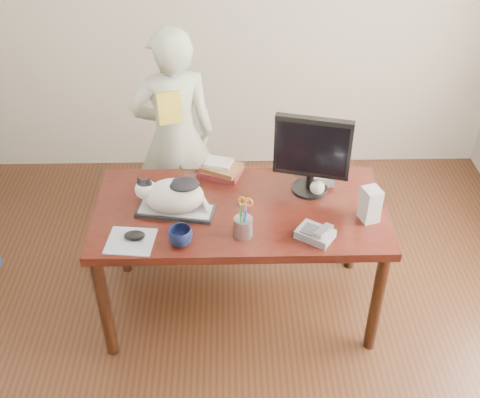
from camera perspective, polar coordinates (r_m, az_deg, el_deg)
name	(u,v)px	position (r m, az deg, el deg)	size (l,w,h in m)	color
room	(243,180)	(2.46, 0.29, 1.82)	(4.50, 4.50, 4.50)	black
desk	(239,221)	(3.45, -0.05, -2.05)	(1.60, 0.80, 0.75)	black
keyboard	(176,211)	(3.28, -6.13, -1.13)	(0.44, 0.23, 0.03)	black
cat	(172,195)	(3.22, -6.49, 0.42)	(0.41, 0.25, 0.23)	silver
monitor	(312,152)	(3.30, 6.87, 4.47)	(0.42, 0.25, 0.47)	black
pen_cup	(243,225)	(3.07, 0.32, -2.48)	(0.12, 0.12, 0.25)	gray
mousepad	(131,241)	(3.13, -10.32, -3.95)	(0.26, 0.24, 0.01)	#A2A6AE
mouse	(135,235)	(3.12, -9.96, -3.41)	(0.12, 0.08, 0.04)	black
coffee_mug	(180,236)	(3.05, -5.68, -3.56)	(0.12, 0.12, 0.10)	black
phone	(316,233)	(3.11, 7.22, -3.26)	(0.22, 0.21, 0.08)	slate
speaker	(370,204)	(3.24, 12.25, -0.50)	(0.11, 0.12, 0.19)	#A5A5A8
baseball	(317,188)	(3.41, 7.34, 1.08)	(0.08, 0.08, 0.08)	white
book_stack	(221,169)	(3.55, -1.85, 2.84)	(0.28, 0.25, 0.09)	#52161B
calculator	(320,173)	(3.56, 7.60, 2.44)	(0.17, 0.22, 0.06)	slate
person	(174,137)	(3.97, -6.23, 5.85)	(0.55, 0.36, 1.50)	white
held_book	(169,108)	(3.67, -6.72, 8.58)	(0.16, 0.12, 0.20)	gold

